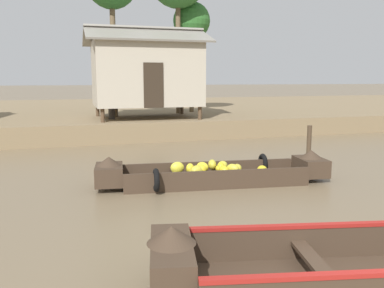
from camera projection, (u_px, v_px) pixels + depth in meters
name	position (u px, v px, depth m)	size (l,w,h in m)	color
ground_plane	(171.00, 154.00, 13.49)	(300.00, 300.00, 0.00)	#726047
riverbank_strip	(123.00, 113.00, 25.30)	(160.00, 20.00, 0.78)	#7F6B4C
banana_boat	(214.00, 173.00, 9.66)	(5.63, 1.62, 0.75)	#3D2D21
stilt_house_mid_right	(146.00, 72.00, 17.64)	(5.15, 3.74, 3.93)	#4C3826
palm_tree_near	(192.00, 22.00, 20.54)	(1.89, 1.89, 5.58)	brown
vendor_person	(111.00, 97.00, 17.20)	(0.44, 0.44, 1.66)	#332D28
mooring_post	(309.00, 143.00, 12.58)	(0.14, 0.14, 1.07)	#423323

